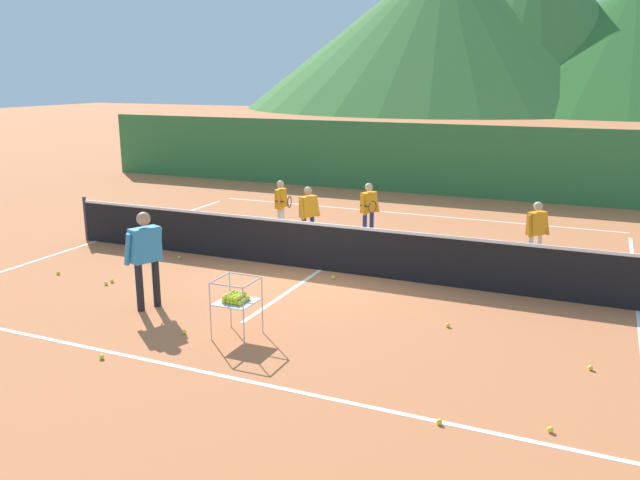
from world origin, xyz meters
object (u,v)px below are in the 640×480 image
(tennis_ball_2, at_px, (439,422))
(tennis_ball_6, at_px, (448,325))
(student_3, at_px, (536,228))
(tennis_ball_7, at_px, (333,278))
(instructor, at_px, (146,251))
(tennis_ball_8, at_px, (58,273))
(tennis_ball_1, at_px, (184,332))
(tennis_ball_0, at_px, (591,368))
(student_1, at_px, (308,210))
(tennis_ball_10, at_px, (179,257))
(tennis_ball_4, at_px, (102,357))
(tennis_ball_9, at_px, (112,281))
(student_2, at_px, (369,206))
(tennis_ball_5, at_px, (106,283))
(student_0, at_px, (281,202))
(ball_cart, at_px, (236,299))
(tennis_ball_3, at_px, (550,430))
(tennis_net, at_px, (321,246))

(tennis_ball_2, distance_m, tennis_ball_6, 2.97)
(student_3, distance_m, tennis_ball_7, 4.32)
(instructor, relative_size, tennis_ball_8, 24.42)
(tennis_ball_2, bearing_deg, tennis_ball_1, 166.11)
(tennis_ball_0, bearing_deg, tennis_ball_8, 177.78)
(student_1, relative_size, tennis_ball_10, 20.13)
(tennis_ball_1, height_order, tennis_ball_2, same)
(student_3, height_order, tennis_ball_4, student_3)
(tennis_ball_1, relative_size, tennis_ball_9, 1.00)
(tennis_ball_2, distance_m, tennis_ball_7, 5.45)
(student_1, xyz_separation_m, student_2, (1.11, 1.00, 0.00))
(tennis_ball_5, height_order, tennis_ball_9, same)
(tennis_ball_4, height_order, tennis_ball_8, same)
(student_3, distance_m, tennis_ball_1, 7.45)
(student_0, relative_size, tennis_ball_1, 19.46)
(ball_cart, distance_m, tennis_ball_9, 3.79)
(tennis_ball_0, relative_size, tennis_ball_3, 1.00)
(tennis_ball_7, bearing_deg, tennis_ball_6, -30.75)
(tennis_net, bearing_deg, tennis_ball_9, -144.90)
(instructor, bearing_deg, tennis_ball_0, 3.62)
(tennis_ball_1, relative_size, tennis_ball_2, 1.00)
(tennis_ball_0, distance_m, tennis_ball_9, 8.44)
(tennis_ball_2, bearing_deg, tennis_ball_0, 55.06)
(student_3, distance_m, tennis_ball_6, 4.19)
(tennis_ball_8, bearing_deg, tennis_ball_5, -5.96)
(tennis_ball_10, bearing_deg, tennis_ball_5, -95.92)
(tennis_net, distance_m, tennis_ball_0, 5.83)
(tennis_ball_10, bearing_deg, ball_cart, -43.68)
(student_3, height_order, tennis_ball_6, student_3)
(student_2, relative_size, tennis_ball_8, 20.16)
(tennis_ball_3, bearing_deg, tennis_ball_4, -175.12)
(tennis_ball_0, bearing_deg, instructor, -176.38)
(tennis_ball_3, bearing_deg, tennis_ball_0, 78.94)
(tennis_net, height_order, tennis_ball_0, tennis_net)
(tennis_ball_0, relative_size, tennis_ball_8, 1.00)
(student_1, distance_m, tennis_ball_2, 8.09)
(tennis_ball_2, bearing_deg, tennis_ball_7, 125.23)
(student_0, relative_size, tennis_ball_5, 19.46)
(tennis_ball_2, relative_size, tennis_ball_7, 1.00)
(student_2, relative_size, tennis_ball_6, 20.16)
(tennis_ball_5, bearing_deg, instructor, -23.86)
(student_1, distance_m, ball_cart, 5.44)
(tennis_ball_7, bearing_deg, student_1, 125.14)
(tennis_ball_1, height_order, tennis_ball_6, same)
(student_3, relative_size, tennis_ball_0, 19.78)
(student_2, bearing_deg, tennis_ball_5, -123.14)
(student_3, bearing_deg, tennis_ball_0, -75.55)
(tennis_ball_0, xyz_separation_m, tennis_ball_2, (-1.52, -2.18, 0.00))
(student_3, bearing_deg, ball_cart, -123.12)
(ball_cart, relative_size, tennis_ball_3, 13.22)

